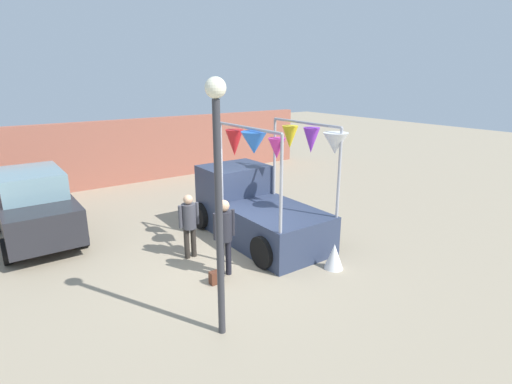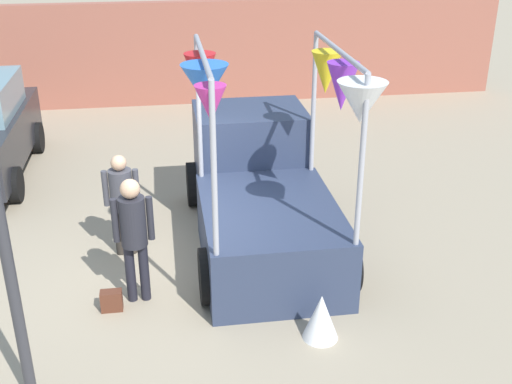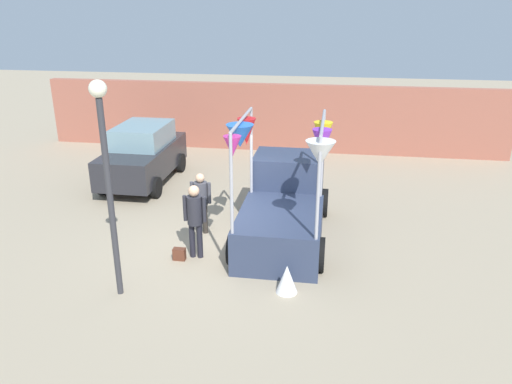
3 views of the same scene
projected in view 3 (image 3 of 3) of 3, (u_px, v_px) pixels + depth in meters
ground_plane at (223, 247)px, 11.99m from camera, size 60.00×60.00×0.00m
vendor_truck at (285, 201)px, 12.36m from camera, size 2.47×4.11×3.18m
parked_car at (143, 154)px, 16.03m from camera, size 1.88×4.00×1.88m
person_customer at (195, 214)px, 11.16m from camera, size 0.53×0.34×1.75m
person_vendor at (201, 198)px, 12.42m from camera, size 0.53×0.34×1.59m
handbag at (179, 254)px, 11.36m from camera, size 0.28×0.16×0.28m
street_lamp at (106, 163)px, 9.13m from camera, size 0.32×0.32×4.27m
brick_boundary_wall at (270, 117)px, 19.49m from camera, size 18.00×0.36×2.60m
folded_kite_bundle_white at (287, 279)px, 10.03m from camera, size 0.45×0.45×0.60m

